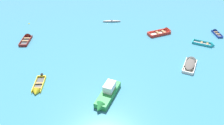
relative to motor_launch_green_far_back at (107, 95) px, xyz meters
The scene contains 9 objects.
motor_launch_green_far_back is the anchor object (origin of this frame).
rowboat_yellow_distant_center 8.68m from the motor_launch_green_far_back, 166.29° to the left, with size 1.25×3.74×1.03m.
rowboat_turquoise_near_left 20.42m from the motor_launch_green_far_back, 33.12° to the left, with size 3.58×2.69×1.02m.
kayak_grey_back_row_left 21.58m from the motor_launch_green_far_back, 84.77° to the left, with size 3.68×0.71×0.35m.
rowboat_red_foreground_center 19.56m from the motor_launch_green_far_back, 55.13° to the left, with size 4.82×2.90×1.39m.
rowboat_white_cluster_outer 13.70m from the motor_launch_green_far_back, 26.59° to the left, with size 3.24×4.24×1.38m.
rowboat_maroon_midfield_left 20.12m from the motor_launch_green_far_back, 129.91° to the left, with size 1.50×3.90×1.19m.
rowboat_deep_blue_far_right 25.54m from the motor_launch_green_far_back, 37.37° to the left, with size 0.95×3.04×0.85m.
mooring_buoy_outer_edge 25.81m from the motor_launch_green_far_back, 123.34° to the left, with size 0.29×0.29×0.29m, color yellow.
Camera 1 is at (-1.70, -3.84, 17.95)m, focal length 34.87 mm.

